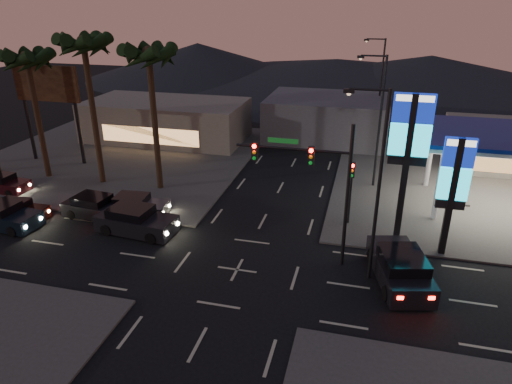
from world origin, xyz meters
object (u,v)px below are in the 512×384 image
(car_lane_b_front, at_px, (135,206))
(car_lane_a_mid, at_px, (16,211))
(pylon_sign_short, at_px, (454,180))
(pylon_sign_tall, at_px, (409,140))
(car_lane_b_mid, at_px, (96,207))
(car_lane_a_front, at_px, (135,221))
(suv_station, at_px, (400,268))
(car_lane_a_rear, at_px, (3,216))
(traffic_signal_mast, at_px, (315,174))
(car_lane_b_rear, at_px, (2,183))

(car_lane_b_front, bearing_deg, car_lane_a_mid, -161.02)
(pylon_sign_short, relative_size, car_lane_b_front, 1.56)
(pylon_sign_tall, height_order, car_lane_b_mid, pylon_sign_tall)
(car_lane_a_front, bearing_deg, suv_station, -5.67)
(car_lane_a_front, xyz_separation_m, car_lane_a_rear, (-8.68, -1.38, -0.05))
(pylon_sign_tall, relative_size, car_lane_b_mid, 1.90)
(car_lane_a_mid, distance_m, car_lane_a_rear, 1.07)
(traffic_signal_mast, distance_m, car_lane_a_front, 12.04)
(car_lane_b_mid, bearing_deg, suv_station, -8.49)
(car_lane_b_front, distance_m, car_lane_b_mid, 2.61)
(pylon_sign_tall, height_order, car_lane_b_rear, pylon_sign_tall)
(car_lane_a_mid, height_order, car_lane_b_front, car_lane_b_front)
(car_lane_b_mid, bearing_deg, car_lane_a_mid, -161.39)
(car_lane_a_mid, relative_size, car_lane_b_rear, 0.98)
(pylon_sign_short, bearing_deg, car_lane_a_mid, -175.33)
(traffic_signal_mast, bearing_deg, car_lane_b_front, 167.03)
(pylon_sign_tall, bearing_deg, car_lane_b_front, -177.78)
(car_lane_a_mid, xyz_separation_m, suv_station, (24.51, -1.26, 0.22))
(car_lane_b_front, xyz_separation_m, car_lane_b_rear, (-11.87, 1.27, -0.04))
(traffic_signal_mast, relative_size, car_lane_b_rear, 1.90)
(car_lane_b_rear, relative_size, suv_station, 0.73)
(traffic_signal_mast, height_order, car_lane_a_rear, traffic_signal_mast)
(traffic_signal_mast, xyz_separation_m, suv_station, (4.76, -0.95, -4.39))
(car_lane_a_front, distance_m, car_lane_b_rear, 13.52)
(car_lane_a_mid, height_order, car_lane_b_rear, car_lane_b_rear)
(traffic_signal_mast, distance_m, suv_station, 6.54)
(traffic_signal_mast, bearing_deg, pylon_sign_short, 19.13)
(car_lane_b_mid, xyz_separation_m, suv_station, (19.58, -2.92, 0.14))
(traffic_signal_mast, distance_m, car_lane_b_mid, 15.62)
(pylon_sign_short, xyz_separation_m, car_lane_b_mid, (-22.07, -0.54, -3.96))
(car_lane_a_rear, distance_m, suv_station, 24.61)
(traffic_signal_mast, distance_m, car_lane_b_front, 13.49)
(car_lane_a_mid, xyz_separation_m, car_lane_a_rear, (-0.10, -1.06, 0.12))
(traffic_signal_mast, xyz_separation_m, car_lane_b_mid, (-14.82, 1.97, -4.53))
(pylon_sign_tall, height_order, car_lane_b_front, pylon_sign_tall)
(car_lane_a_mid, distance_m, car_lane_b_mid, 5.21)
(pylon_sign_tall, relative_size, pylon_sign_short, 1.29)
(pylon_sign_tall, xyz_separation_m, car_lane_a_mid, (-24.50, -3.20, -5.78))
(traffic_signal_mast, relative_size, suv_station, 1.39)
(pylon_sign_short, xyz_separation_m, car_lane_a_mid, (-27.00, -2.20, -4.04))
(car_lane_a_mid, distance_m, car_lane_b_rear, 5.88)
(car_lane_a_mid, bearing_deg, car_lane_b_mid, 18.61)
(traffic_signal_mast, bearing_deg, car_lane_a_rear, -177.84)
(suv_station, bearing_deg, car_lane_b_rear, 170.08)
(car_lane_a_rear, bearing_deg, car_lane_b_rear, 132.01)
(pylon_sign_tall, xyz_separation_m, car_lane_b_front, (-17.11, -0.66, -5.73))
(pylon_sign_tall, height_order, car_lane_a_front, pylon_sign_tall)
(pylon_sign_tall, bearing_deg, car_lane_a_front, -169.73)
(suv_station, bearing_deg, car_lane_a_mid, 177.06)
(pylon_sign_short, height_order, suv_station, pylon_sign_short)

